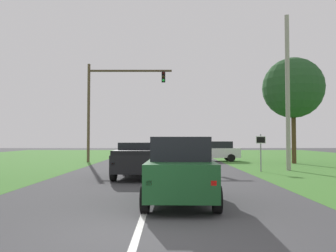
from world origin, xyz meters
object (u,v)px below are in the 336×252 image
at_px(keep_moving_sign, 259,147).
at_px(traffic_light, 108,98).
at_px(utility_pole_right, 286,92).
at_px(pickup_truck_lead, 138,159).
at_px(crossing_suv_far, 213,151).
at_px(oak_tree_right, 292,88).
at_px(red_suv_near, 179,169).

bearing_deg(keep_moving_sign, traffic_light, 140.57).
bearing_deg(utility_pole_right, keep_moving_sign, -157.64).
bearing_deg(pickup_truck_lead, crossing_suv_far, 67.50).
height_order(traffic_light, keep_moving_sign, traffic_light).
distance_m(traffic_light, oak_tree_right, 15.49).
distance_m(traffic_light, crossing_suv_far, 10.48).
height_order(pickup_truck_lead, traffic_light, traffic_light).
distance_m(pickup_truck_lead, crossing_suv_far, 14.80).
height_order(red_suv_near, keep_moving_sign, keep_moving_sign).
relative_size(pickup_truck_lead, keep_moving_sign, 2.29).
bearing_deg(utility_pole_right, crossing_suv_far, 110.11).
height_order(red_suv_near, crossing_suv_far, red_suv_near).
relative_size(traffic_light, keep_moving_sign, 3.74).
distance_m(oak_tree_right, utility_pole_right, 6.97).
bearing_deg(traffic_light, crossing_suv_far, 8.29).
relative_size(pickup_truck_lead, utility_pole_right, 0.53).
bearing_deg(traffic_light, oak_tree_right, -6.37).
height_order(pickup_truck_lead, utility_pole_right, utility_pole_right).
height_order(keep_moving_sign, utility_pole_right, utility_pole_right).
distance_m(pickup_truck_lead, keep_moving_sign, 7.95).
relative_size(traffic_light, utility_pole_right, 0.86).
relative_size(traffic_light, crossing_suv_far, 1.86).
height_order(oak_tree_right, utility_pole_right, utility_pole_right).
bearing_deg(utility_pole_right, traffic_light, 147.71).
xyz_separation_m(red_suv_near, oak_tree_right, (9.88, 17.65, 5.12)).
bearing_deg(red_suv_near, keep_moving_sign, 63.31).
distance_m(keep_moving_sign, crossing_suv_far, 10.34).
bearing_deg(pickup_truck_lead, utility_pole_right, 25.06).
bearing_deg(traffic_light, keep_moving_sign, -39.43).
xyz_separation_m(pickup_truck_lead, utility_pole_right, (9.11, 4.26, 4.02)).
distance_m(traffic_light, utility_pole_right, 15.09).
distance_m(red_suv_near, traffic_light, 20.64).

